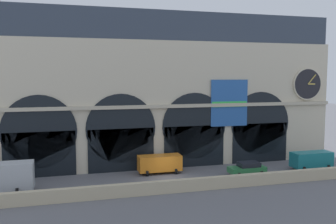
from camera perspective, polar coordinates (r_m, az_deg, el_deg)
The scene contains 6 objects.
ground_plane at distance 43.31m, azimuth 0.24°, elevation -10.23°, with size 200.00×200.00×0.00m, color slate.
quay_parapet_wall at distance 38.74m, azimuth 2.23°, elevation -11.16°, with size 90.00×0.70×1.28m, color #BCAD8C.
station_building at distance 48.96m, azimuth -2.12°, elevation 3.11°, with size 49.46×5.35×20.00m.
van_center at distance 45.58m, azimuth -1.28°, elevation -7.82°, with size 5.20×2.48×2.20m.
car_mideast at distance 45.91m, azimuth 12.05°, elevation -8.41°, with size 4.40×2.22×1.55m.
van_east at distance 50.87m, azimuth 21.08°, elevation -6.78°, with size 5.20×2.48×2.20m.
Camera 1 is at (-11.46, -40.08, 11.76)m, focal length 39.87 mm.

